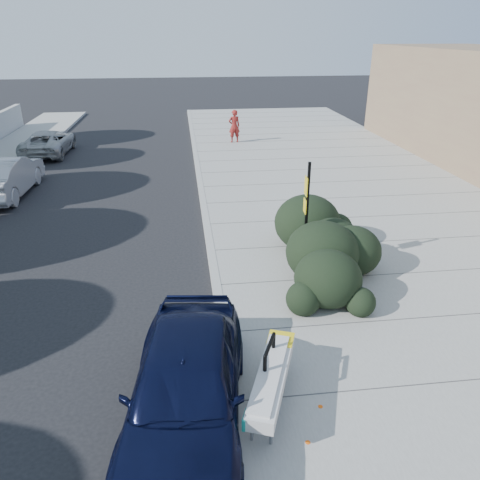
# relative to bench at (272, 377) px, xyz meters

# --- Properties ---
(ground) EXTENTS (120.00, 120.00, 0.00)m
(ground) POSITION_rel_bench_xyz_m (-0.60, 2.09, -0.69)
(ground) COLOR black
(ground) RESTS_ON ground
(sidewalk_near) EXTENTS (11.20, 50.00, 0.15)m
(sidewalk_near) POSITION_rel_bench_xyz_m (5.00, 7.09, -0.61)
(sidewalk_near) COLOR gray
(sidewalk_near) RESTS_ON ground
(curb_near) EXTENTS (0.22, 50.00, 0.17)m
(curb_near) POSITION_rel_bench_xyz_m (-0.60, 7.09, -0.60)
(curb_near) COLOR #9E9E99
(curb_near) RESTS_ON ground
(bench) EXTENTS (1.24, 2.26, 0.68)m
(bench) POSITION_rel_bench_xyz_m (0.00, 0.00, 0.00)
(bench) COLOR gray
(bench) RESTS_ON sidewalk_near
(bike_rack) EXTENTS (0.32, 0.65, 1.02)m
(bike_rack) POSITION_rel_bench_xyz_m (0.00, 0.26, 0.07)
(bike_rack) COLOR black
(bike_rack) RESTS_ON sidewalk_near
(sign_post) EXTENTS (0.11, 0.33, 2.86)m
(sign_post) POSITION_rel_bench_xyz_m (1.74, 4.71, 1.07)
(sign_post) COLOR black
(sign_post) RESTS_ON sidewalk_near
(hedge) EXTENTS (2.79, 4.74, 1.68)m
(hedge) POSITION_rel_bench_xyz_m (2.24, 4.59, 0.30)
(hedge) COLOR black
(hedge) RESTS_ON sidewalk_near
(sedan_navy) EXTENTS (2.38, 4.74, 1.55)m
(sedan_navy) POSITION_rel_bench_xyz_m (-1.40, -0.12, 0.09)
(sedan_navy) COLOR black
(sedan_navy) RESTS_ON ground
(wagon_silver) EXTENTS (1.77, 4.69, 1.53)m
(wagon_silver) POSITION_rel_bench_xyz_m (-8.10, 12.43, 0.08)
(wagon_silver) COLOR #A4A4A9
(wagon_silver) RESTS_ON ground
(suv_silver) EXTENTS (2.13, 4.47, 1.23)m
(suv_silver) POSITION_rel_bench_xyz_m (-8.10, 19.12, -0.07)
(suv_silver) COLOR #9DA0A2
(suv_silver) RESTS_ON ground
(pedestrian) EXTENTS (0.71, 0.52, 1.78)m
(pedestrian) POSITION_rel_bench_xyz_m (1.67, 20.09, 0.35)
(pedestrian) COLOR maroon
(pedestrian) RESTS_ON sidewalk_near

